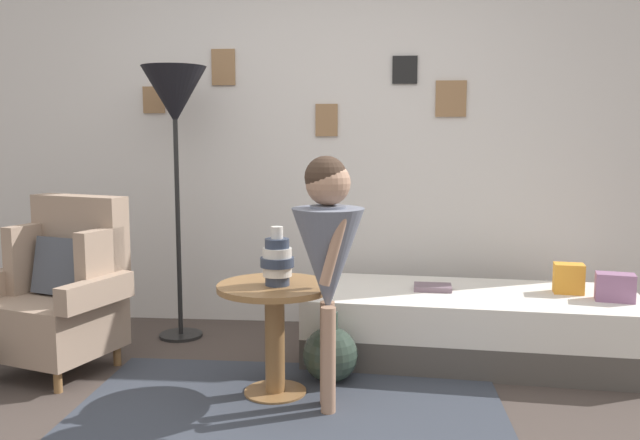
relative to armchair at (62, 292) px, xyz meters
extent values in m
cube|color=silver|center=(1.29, 1.11, 0.86)|extent=(4.80, 0.10, 2.60)
cube|color=olive|center=(0.20, 1.05, 1.12)|extent=(0.15, 0.02, 0.18)
cube|color=gray|center=(0.20, 1.05, 1.12)|extent=(0.12, 0.01, 0.14)
cube|color=olive|center=(2.24, 1.05, 1.12)|extent=(0.20, 0.02, 0.24)
cube|color=gray|center=(2.24, 1.05, 1.12)|extent=(0.16, 0.01, 0.19)
cube|color=black|center=(1.93, 1.05, 1.31)|extent=(0.17, 0.02, 0.18)
cube|color=gray|center=(1.93, 1.05, 1.31)|extent=(0.13, 0.01, 0.14)
cube|color=olive|center=(0.70, 1.05, 1.34)|extent=(0.16, 0.02, 0.24)
cube|color=#5C5C55|center=(0.70, 1.05, 1.34)|extent=(0.13, 0.01, 0.19)
cube|color=olive|center=(1.41, 1.05, 0.98)|extent=(0.15, 0.02, 0.22)
cube|color=silver|center=(1.41, 1.05, 0.98)|extent=(0.12, 0.01, 0.17)
cube|color=#333842|center=(1.35, -0.43, -0.43)|extent=(2.05, 1.20, 0.01)
cylinder|color=olive|center=(0.13, -0.35, -0.38)|extent=(0.04, 0.04, 0.12)
cylinder|color=olive|center=(-0.18, 0.22, -0.38)|extent=(0.04, 0.04, 0.12)
cylinder|color=olive|center=(0.28, 0.07, -0.38)|extent=(0.04, 0.04, 0.12)
cube|color=gray|center=(-0.02, -0.07, -0.17)|extent=(0.75, 0.72, 0.30)
cube|color=gray|center=(0.05, 0.15, 0.26)|extent=(0.61, 0.32, 0.55)
cube|color=gray|center=(-0.24, 0.11, 0.17)|extent=(0.17, 0.32, 0.39)
cube|color=gray|center=(0.26, -0.06, 0.17)|extent=(0.17, 0.32, 0.39)
cube|color=gray|center=(-0.34, 0.02, 0.05)|extent=(0.25, 0.51, 0.14)
cube|color=gray|center=(0.28, -0.19, 0.05)|extent=(0.25, 0.51, 0.14)
cube|color=#474C56|center=(0.01, 0.03, 0.14)|extent=(0.39, 0.27, 0.33)
cube|color=#4C4742|center=(2.31, 0.37, -0.35)|extent=(1.97, 0.97, 0.18)
cube|color=silver|center=(2.31, 0.37, -0.15)|extent=(1.97, 0.97, 0.22)
cube|color=gray|center=(3.07, 0.23, 0.04)|extent=(0.23, 0.16, 0.15)
cube|color=orange|center=(2.87, 0.40, 0.05)|extent=(0.18, 0.14, 0.17)
cylinder|color=olive|center=(1.25, -0.28, -0.43)|extent=(0.32, 0.32, 0.02)
cylinder|color=olive|center=(1.25, -0.28, -0.16)|extent=(0.10, 0.10, 0.52)
cylinder|color=olive|center=(1.25, -0.28, 0.12)|extent=(0.58, 0.58, 0.03)
cylinder|color=#2D384C|center=(1.27, -0.30, 0.16)|extent=(0.12, 0.12, 0.05)
cylinder|color=silver|center=(1.27, -0.30, 0.20)|extent=(0.14, 0.14, 0.05)
cylinder|color=#2D384C|center=(1.27, -0.30, 0.25)|extent=(0.17, 0.17, 0.05)
cylinder|color=silver|center=(1.27, -0.30, 0.30)|extent=(0.14, 0.14, 0.05)
cylinder|color=#2D384C|center=(1.27, -0.30, 0.34)|extent=(0.12, 0.12, 0.05)
cylinder|color=silver|center=(1.27, -0.30, 0.40)|extent=(0.06, 0.06, 0.06)
cylinder|color=black|center=(0.48, 0.64, -0.43)|extent=(0.28, 0.28, 0.02)
cylinder|color=black|center=(0.48, 0.64, 0.40)|extent=(0.03, 0.03, 1.63)
cone|color=black|center=(0.48, 0.64, 1.12)|extent=(0.41, 0.41, 0.36)
cylinder|color=#A37A60|center=(1.54, -0.50, -0.18)|extent=(0.07, 0.07, 0.52)
cylinder|color=#A37A60|center=(1.52, -0.40, -0.18)|extent=(0.07, 0.07, 0.52)
cone|color=slate|center=(1.53, -0.45, 0.29)|extent=(0.34, 0.34, 0.49)
cylinder|color=slate|center=(1.53, -0.45, 0.45)|extent=(0.17, 0.17, 0.19)
cylinder|color=#A37A60|center=(1.56, -0.56, 0.36)|extent=(0.14, 0.07, 0.33)
cylinder|color=#A37A60|center=(1.53, -0.33, 0.36)|extent=(0.14, 0.07, 0.33)
sphere|color=#A37A60|center=(1.53, -0.45, 0.65)|extent=(0.21, 0.21, 0.21)
sphere|color=#38281E|center=(1.52, -0.45, 0.68)|extent=(0.20, 0.20, 0.20)
cube|color=slate|center=(2.09, 0.41, -0.02)|extent=(0.23, 0.17, 0.03)
sphere|color=#2D3D33|center=(1.52, -0.08, -0.29)|extent=(0.30, 0.30, 0.30)
cylinder|color=#2D3D33|center=(1.52, -0.08, -0.10)|extent=(0.08, 0.08, 0.09)
camera|label=1|loc=(1.76, -3.48, 0.87)|focal=37.18mm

